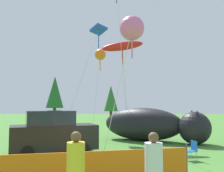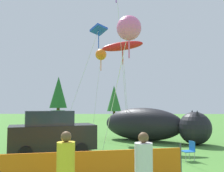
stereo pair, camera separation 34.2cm
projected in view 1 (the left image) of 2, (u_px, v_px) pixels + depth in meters
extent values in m
plane|color=#477F33|center=(100.00, 164.00, 10.38)|extent=(120.00, 120.00, 0.00)
cube|color=black|center=(54.00, 137.00, 12.48)|extent=(4.52, 3.17, 1.19)
cube|color=#1E232D|center=(50.00, 118.00, 12.47)|extent=(2.72, 2.35, 0.72)
cylinder|color=black|center=(75.00, 144.00, 13.71)|extent=(0.65, 0.45, 0.60)
cylinder|color=black|center=(83.00, 149.00, 12.10)|extent=(0.65, 0.45, 0.60)
cylinder|color=black|center=(25.00, 147.00, 12.77)|extent=(0.65, 0.45, 0.60)
cylinder|color=black|center=(27.00, 153.00, 11.16)|extent=(0.65, 0.45, 0.60)
cube|color=#1959A5|center=(189.00, 151.00, 11.07)|extent=(0.60, 0.60, 0.03)
cube|color=#1959A5|center=(194.00, 146.00, 11.15)|extent=(0.15, 0.46, 0.44)
cylinder|color=#A5A5AD|center=(188.00, 157.00, 10.80)|extent=(0.02, 0.02, 0.41)
cylinder|color=#A5A5AD|center=(183.00, 155.00, 11.20)|extent=(0.02, 0.02, 0.41)
cylinder|color=#A5A5AD|center=(196.00, 156.00, 10.91)|extent=(0.02, 0.02, 0.41)
cylinder|color=#A5A5AD|center=(191.00, 155.00, 11.31)|extent=(0.02, 0.02, 0.41)
ellipsoid|color=black|center=(142.00, 124.00, 17.35)|extent=(6.09, 4.75, 2.26)
ellipsoid|color=white|center=(142.00, 131.00, 17.31)|extent=(4.02, 3.26, 1.02)
sphere|color=black|center=(194.00, 128.00, 15.64)|extent=(2.03, 2.03, 2.03)
cone|color=black|center=(191.00, 115.00, 16.21)|extent=(0.57, 0.57, 0.61)
cone|color=black|center=(197.00, 115.00, 15.19)|extent=(0.57, 0.57, 0.61)
cylinder|color=#4C4C51|center=(186.00, 166.00, 7.38)|extent=(0.05, 0.05, 1.30)
cylinder|color=yellow|center=(75.00, 159.00, 5.52)|extent=(0.40, 0.40, 0.74)
sphere|color=brown|center=(76.00, 137.00, 5.56)|extent=(0.24, 0.24, 0.24)
cylinder|color=silver|center=(153.00, 159.00, 5.53)|extent=(0.40, 0.40, 0.73)
sphere|color=brown|center=(153.00, 137.00, 5.56)|extent=(0.24, 0.24, 0.24)
cylinder|color=silver|center=(116.00, 96.00, 11.76)|extent=(1.31, 2.71, 5.74)
sphere|color=pink|center=(132.00, 28.00, 10.64)|extent=(1.06, 1.06, 1.06)
cylinder|color=pink|center=(132.00, 44.00, 10.59)|extent=(0.06, 0.06, 1.20)
cylinder|color=silver|center=(122.00, 64.00, 17.05)|extent=(0.88, 1.85, 10.49)
cylinder|color=silver|center=(79.00, 84.00, 16.57)|extent=(2.51, 0.64, 7.65)
cube|color=blue|center=(98.00, 30.00, 17.17)|extent=(1.28, 1.25, 0.58)
cylinder|color=blue|center=(98.00, 40.00, 17.11)|extent=(0.06, 0.06, 1.20)
cylinder|color=silver|center=(96.00, 95.00, 18.61)|extent=(0.57, 1.72, 6.45)
sphere|color=orange|center=(100.00, 55.00, 19.70)|extent=(0.88, 0.88, 0.88)
cylinder|color=orange|center=(100.00, 63.00, 19.65)|extent=(0.06, 0.06, 1.20)
cylinder|color=silver|center=(125.00, 93.00, 17.55)|extent=(0.52, 0.92, 6.55)
ellipsoid|color=red|center=(122.00, 46.00, 17.36)|extent=(3.00, 0.96, 1.17)
cylinder|color=red|center=(122.00, 56.00, 17.31)|extent=(0.06, 0.06, 1.20)
cylinder|color=brown|center=(111.00, 115.00, 43.60)|extent=(0.45, 0.45, 1.42)
cone|color=#2D6B2D|center=(111.00, 98.00, 43.83)|extent=(2.49, 2.49, 4.53)
cylinder|color=brown|center=(54.00, 113.00, 48.18)|extent=(0.62, 0.62, 1.93)
cone|color=#236028|center=(54.00, 92.00, 48.49)|extent=(3.39, 3.39, 6.17)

